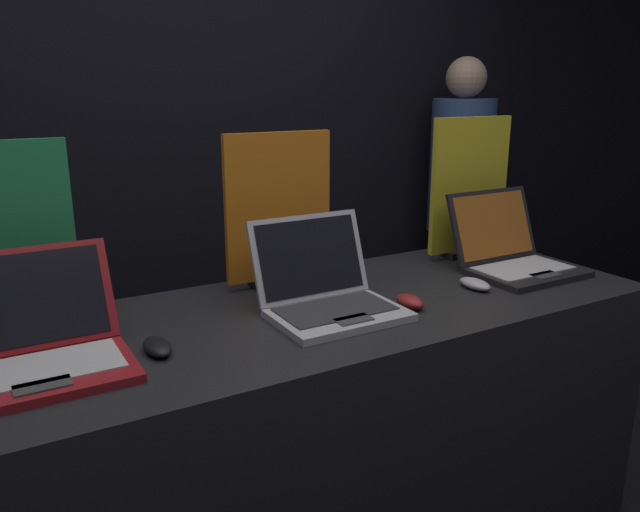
# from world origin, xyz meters

# --- Properties ---
(wall_back) EXTENTS (8.00, 0.05, 2.80)m
(wall_back) POSITION_xyz_m (0.00, 1.62, 1.40)
(wall_back) COLOR black
(wall_back) RESTS_ON ground_plane
(display_counter) EXTENTS (1.94, 0.71, 0.94)m
(display_counter) POSITION_xyz_m (0.00, 0.36, 0.47)
(display_counter) COLOR black
(display_counter) RESTS_ON ground_plane
(laptop_front) EXTENTS (0.39, 0.35, 0.24)m
(laptop_front) POSITION_xyz_m (-0.76, 0.33, 1.00)
(laptop_front) COLOR maroon
(laptop_front) RESTS_ON display_counter
(mouse_front) EXTENTS (0.06, 0.12, 0.03)m
(mouse_front) POSITION_xyz_m (-0.50, 0.28, 0.96)
(mouse_front) COLOR black
(mouse_front) RESTS_ON display_counter
(promo_stand_front) EXTENTS (0.29, 0.07, 0.48)m
(promo_stand_front) POSITION_xyz_m (-0.76, 0.58, 1.17)
(promo_stand_front) COLOR black
(promo_stand_front) RESTS_ON display_counter
(laptop_middle) EXTENTS (0.35, 0.33, 0.25)m
(laptop_middle) POSITION_xyz_m (-0.02, 0.32, 1.00)
(laptop_middle) COLOR #B7B7BC
(laptop_middle) RESTS_ON display_counter
(mouse_middle) EXTENTS (0.06, 0.10, 0.04)m
(mouse_middle) POSITION_xyz_m (0.20, 0.23, 0.96)
(mouse_middle) COLOR maroon
(mouse_middle) RESTS_ON display_counter
(promo_stand_middle) EXTENTS (0.35, 0.07, 0.47)m
(promo_stand_middle) POSITION_xyz_m (-0.02, 0.61, 1.17)
(promo_stand_middle) COLOR black
(promo_stand_middle) RESTS_ON display_counter
(laptop_back) EXTENTS (0.35, 0.34, 0.25)m
(laptop_back) POSITION_xyz_m (0.72, 0.34, 1.00)
(laptop_back) COLOR black
(laptop_back) RESTS_ON display_counter
(mouse_back) EXTENTS (0.06, 0.12, 0.03)m
(mouse_back) POSITION_xyz_m (0.48, 0.26, 0.96)
(mouse_back) COLOR #B2B2B7
(mouse_back) RESTS_ON display_counter
(promo_stand_back) EXTENTS (0.34, 0.07, 0.50)m
(promo_stand_back) POSITION_xyz_m (0.72, 0.57, 1.18)
(promo_stand_back) COLOR black
(promo_stand_back) RESTS_ON display_counter
(person_bystander) EXTENTS (0.32, 0.32, 1.68)m
(person_bystander) POSITION_xyz_m (1.39, 1.34, 0.87)
(person_bystander) COLOR #282833
(person_bystander) RESTS_ON ground_plane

